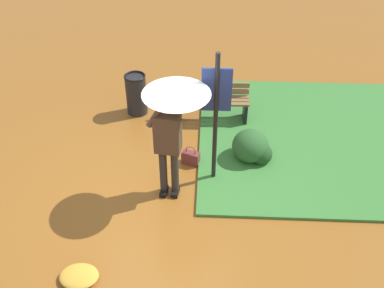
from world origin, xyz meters
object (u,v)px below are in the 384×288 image
(info_sign_post, at_px, (216,105))
(trash_bin, at_px, (136,94))
(person_with_umbrella, at_px, (172,112))
(park_bench, at_px, (212,102))
(handbag, at_px, (191,158))

(info_sign_post, relative_size, trash_bin, 2.76)
(person_with_umbrella, bearing_deg, park_bench, 74.69)
(info_sign_post, distance_m, trash_bin, 2.63)
(info_sign_post, bearing_deg, handbag, 138.82)
(handbag, bearing_deg, info_sign_post, -41.18)
(handbag, bearing_deg, trash_bin, 126.58)
(person_with_umbrella, height_order, handbag, person_with_umbrella)
(trash_bin, bearing_deg, person_with_umbrella, -67.72)
(person_with_umbrella, distance_m, park_bench, 2.42)
(person_with_umbrella, distance_m, handbag, 1.61)
(person_with_umbrella, bearing_deg, handbag, 72.71)
(info_sign_post, bearing_deg, person_with_umbrella, -149.52)
(park_bench, distance_m, trash_bin, 1.49)
(handbag, xyz_separation_m, trash_bin, (-1.14, 1.53, 0.29))
(info_sign_post, height_order, park_bench, info_sign_post)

